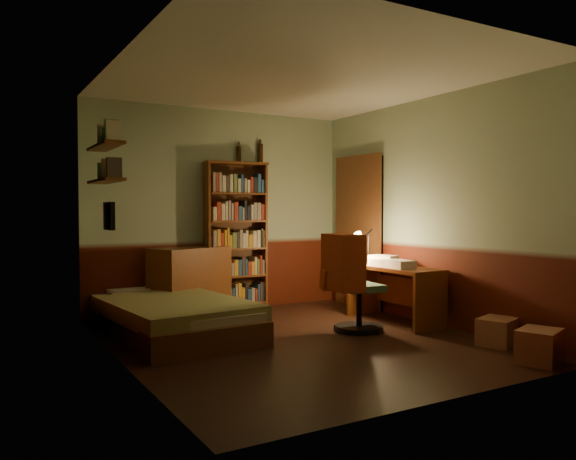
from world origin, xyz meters
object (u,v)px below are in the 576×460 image
office_chair (359,291)px  cardboard_box_a (539,346)px  mini_stereo (214,241)px  cardboard_box_b (498,332)px  bed (170,303)px  bookshelf (236,237)px  desk (394,294)px  desk_lamp (368,239)px  dresser (190,282)px

office_chair → cardboard_box_a: 1.91m
mini_stereo → cardboard_box_a: bearing=-57.6°
cardboard_box_a → cardboard_box_b: size_ratio=1.04×
bed → bookshelf: size_ratio=1.14×
desk → cardboard_box_b: 1.38m
office_chair → cardboard_box_b: bearing=-50.3°
desk_lamp → cardboard_box_a: 2.47m
mini_stereo → cardboard_box_a: size_ratio=0.62×
desk → office_chair: (-0.63, -0.17, 0.11)m
desk_lamp → office_chair: 0.92m
office_chair → bookshelf: bearing=117.3°
desk → cardboard_box_a: bearing=-93.6°
cardboard_box_a → cardboard_box_b: 0.65m
bookshelf → cardboard_box_a: (1.19, -3.57, -0.82)m
desk_lamp → cardboard_box_b: desk_lamp is taller
bookshelf → cardboard_box_a: size_ratio=4.99×
bed → office_chair: (1.82, -0.88, 0.11)m
desk → desk_lamp: size_ratio=1.97×
desk_lamp → bookshelf: bearing=155.5°
mini_stereo → desk: (1.57, -1.63, -0.59)m
dresser → bookshelf: size_ratio=0.50×
bed → desk: (2.45, -0.71, 0.00)m
office_chair → dresser: bearing=135.0°
bed → desk_lamp: desk_lamp is taller
bed → cardboard_box_a: (2.36, -2.69, -0.18)m
desk → cardboard_box_a: desk is taller
bookshelf → desk_lamp: size_ratio=3.12×
bed → desk_lamp: 2.46m
mini_stereo → desk: 2.34m
bed → mini_stereo: 1.41m
mini_stereo → bookshelf: size_ratio=0.12×
bed → mini_stereo: bearing=43.4°
bed → cardboard_box_b: bed is taller
cardboard_box_b → office_chair: bearing=122.6°
dresser → cardboard_box_b: bearing=-75.5°
bed → desk: desk is taller
desk → desk_lamp: desk_lamp is taller
dresser → bookshelf: bookshelf is taller
bookshelf → cardboard_box_a: bookshelf is taller
bookshelf → desk: bookshelf is taller
dresser → cardboard_box_b: (2.07, -2.87, -0.29)m
mini_stereo → office_chair: mini_stereo is taller
desk_lamp → office_chair: size_ratio=0.71×
dresser → mini_stereo: bearing=-2.9°
bookshelf → desk: (1.28, -1.59, -0.63)m
mini_stereo → cardboard_box_b: bearing=-50.2°
bed → cardboard_box_a: bearing=-51.5°
cardboard_box_a → cardboard_box_b: (0.22, 0.61, -0.01)m
bed → desk_lamp: size_ratio=3.55×
desk_lamp → cardboard_box_b: 1.92m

